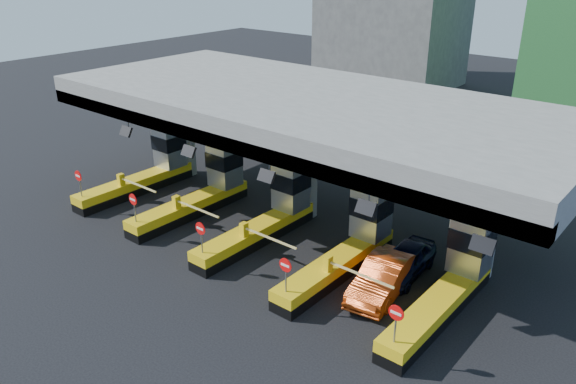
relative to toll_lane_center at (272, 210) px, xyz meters
The scene contains 9 objects.
ground 1.42m from the toll_lane_center, 90.42° to the right, with size 120.00×120.00×0.00m, color black.
toll_canopy 5.40m from the toll_lane_center, 90.02° to the left, with size 28.00×12.09×7.00m.
toll_lane_far_left 10.00m from the toll_lane_center, behind, with size 4.43×8.00×4.16m.
toll_lane_left 5.00m from the toll_lane_center, behind, with size 4.43×8.00×4.16m.
toll_lane_center is the anchor object (origin of this frame).
toll_lane_right 5.00m from the toll_lane_center, ahead, with size 4.43×8.00×4.16m.
toll_lane_far_right 10.00m from the toll_lane_center, ahead, with size 4.43×8.00×4.16m.
van 7.40m from the toll_lane_center, ahead, with size 1.70×4.23×1.44m, color black.
red_car 7.43m from the toll_lane_center, ahead, with size 1.65×4.74×1.56m, color #AE380D.
Camera 1 is at (17.40, -19.43, 13.82)m, focal length 35.00 mm.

